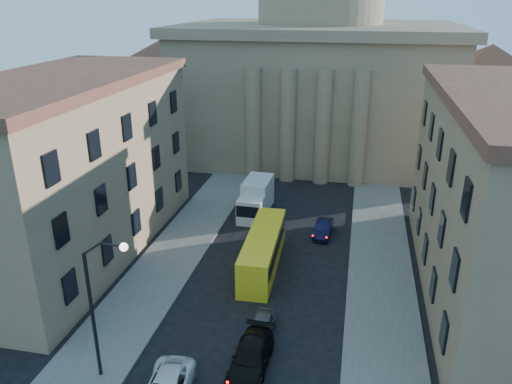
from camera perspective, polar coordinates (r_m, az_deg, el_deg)
sidewalk_left at (r=39.36m, az=-11.67°, el=-10.04°), size 5.00×60.00×0.15m
sidewalk_right at (r=36.72m, az=14.22°, el=-12.82°), size 5.00×60.00×0.15m
church at (r=68.73m, az=7.05°, el=14.27°), size 68.02×28.76×36.60m
building_left at (r=43.38m, az=-20.73°, el=2.71°), size 11.60×26.60×14.70m
street_lamp at (r=28.52m, az=-17.49°, el=-11.58°), size 2.62×0.44×8.83m
car_right_mid at (r=30.66m, az=-0.55°, el=-18.31°), size 2.19×5.19×1.50m
car_right_far at (r=33.00m, az=0.59°, el=-15.23°), size 1.53×3.75×1.27m
car_right_distant at (r=45.90m, az=7.71°, el=-4.14°), size 1.64×4.06×1.31m
city_bus at (r=40.03m, az=0.81°, el=-6.52°), size 2.71×10.38×2.90m
box_truck at (r=49.39m, az=-0.03°, el=-0.81°), size 2.61×6.26×3.40m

